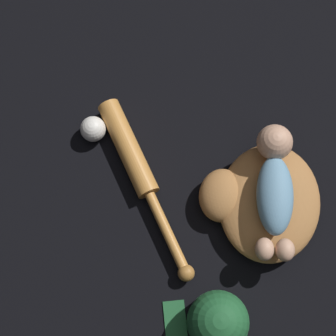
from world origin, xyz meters
TOP-DOWN VIEW (x-y plane):
  - ground_plane at (0.00, 0.00)m, footprint 6.00×6.00m
  - baseball_glove at (0.03, -0.03)m, footprint 0.34×0.34m
  - baby_figure at (0.06, -0.05)m, footprint 0.34×0.10m
  - baseball_bat at (0.11, 0.30)m, footprint 0.48×0.28m
  - baseball at (0.21, 0.43)m, footprint 0.07×0.07m
  - baseball_cap at (-0.28, 0.08)m, footprint 0.15×0.21m

SIDE VIEW (x-z plane):
  - ground_plane at x=0.00m, z-range 0.00..0.00m
  - baseball_bat at x=0.11m, z-range 0.00..0.06m
  - baseball at x=0.21m, z-range 0.00..0.07m
  - baseball_glove at x=0.03m, z-range 0.00..0.08m
  - baseball_cap at x=-0.28m, z-range -0.01..0.14m
  - baby_figure at x=0.06m, z-range 0.07..0.17m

